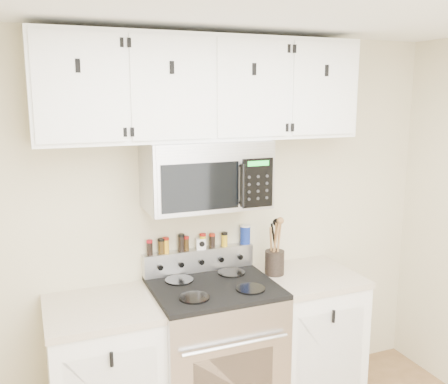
# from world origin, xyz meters

# --- Properties ---
(back_wall) EXTENTS (3.50, 0.01, 2.50)m
(back_wall) POSITION_xyz_m (0.00, 1.75, 1.25)
(back_wall) COLOR #B9AE8A
(back_wall) RESTS_ON floor
(range) EXTENTS (0.76, 0.65, 1.10)m
(range) POSITION_xyz_m (0.00, 1.43, 0.49)
(range) COLOR #B7B7BA
(range) RESTS_ON floor
(base_cabinet_left) EXTENTS (0.64, 0.62, 0.92)m
(base_cabinet_left) POSITION_xyz_m (-0.69, 1.45, 0.46)
(base_cabinet_left) COLOR white
(base_cabinet_left) RESTS_ON floor
(base_cabinet_right) EXTENTS (0.64, 0.62, 0.92)m
(base_cabinet_right) POSITION_xyz_m (0.69, 1.45, 0.46)
(base_cabinet_right) COLOR white
(base_cabinet_right) RESTS_ON floor
(microwave) EXTENTS (0.76, 0.44, 0.42)m
(microwave) POSITION_xyz_m (0.00, 1.55, 1.63)
(microwave) COLOR #9E9EA3
(microwave) RESTS_ON back_wall
(upper_cabinets) EXTENTS (2.00, 0.35, 0.62)m
(upper_cabinets) POSITION_xyz_m (-0.00, 1.58, 2.15)
(upper_cabinets) COLOR white
(upper_cabinets) RESTS_ON back_wall
(utensil_crock) EXTENTS (0.13, 0.13, 0.38)m
(utensil_crock) POSITION_xyz_m (0.48, 1.53, 1.02)
(utensil_crock) COLOR black
(utensil_crock) RESTS_ON base_cabinet_right
(kitchen_timer) EXTENTS (0.07, 0.06, 0.07)m
(kitchen_timer) POSITION_xyz_m (0.01, 1.71, 1.14)
(kitchen_timer) COLOR white
(kitchen_timer) RESTS_ON range
(salt_canister) EXTENTS (0.07, 0.07, 0.13)m
(salt_canister) POSITION_xyz_m (0.34, 1.71, 1.17)
(salt_canister) COLOR navy
(salt_canister) RESTS_ON range
(spice_jar_0) EXTENTS (0.04, 0.04, 0.10)m
(spice_jar_0) POSITION_xyz_m (-0.33, 1.71, 1.15)
(spice_jar_0) COLOR black
(spice_jar_0) RESTS_ON range
(spice_jar_1) EXTENTS (0.05, 0.05, 0.10)m
(spice_jar_1) POSITION_xyz_m (-0.26, 1.71, 1.15)
(spice_jar_1) COLOR #3D2A0E
(spice_jar_1) RESTS_ON range
(spice_jar_2) EXTENTS (0.04, 0.04, 0.10)m
(spice_jar_2) POSITION_xyz_m (-0.23, 1.71, 1.15)
(spice_jar_2) COLOR gold
(spice_jar_2) RESTS_ON range
(spice_jar_3) EXTENTS (0.04, 0.04, 0.12)m
(spice_jar_3) POSITION_xyz_m (-0.12, 1.71, 1.16)
(spice_jar_3) COLOR black
(spice_jar_3) RESTS_ON range
(spice_jar_4) EXTENTS (0.04, 0.04, 0.10)m
(spice_jar_4) POSITION_xyz_m (-0.09, 1.71, 1.15)
(spice_jar_4) COLOR #39250D
(spice_jar_4) RESTS_ON range
(spice_jar_5) EXTENTS (0.04, 0.04, 0.10)m
(spice_jar_5) POSITION_xyz_m (0.03, 1.71, 1.15)
(spice_jar_5) COLOR gold
(spice_jar_5) RESTS_ON range
(spice_jar_6) EXTENTS (0.04, 0.04, 0.10)m
(spice_jar_6) POSITION_xyz_m (0.10, 1.71, 1.15)
(spice_jar_6) COLOR black
(spice_jar_6) RESTS_ON range
(spice_jar_7) EXTENTS (0.04, 0.04, 0.10)m
(spice_jar_7) POSITION_xyz_m (0.19, 1.71, 1.15)
(spice_jar_7) COLOR gold
(spice_jar_7) RESTS_ON range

